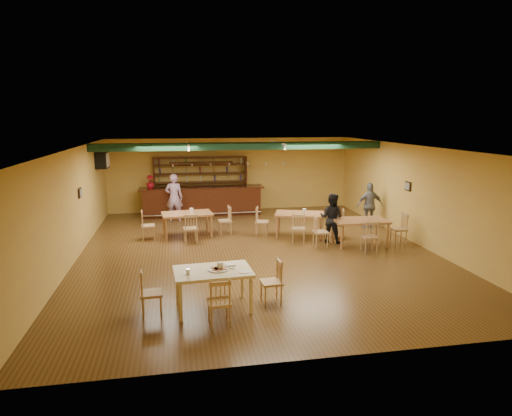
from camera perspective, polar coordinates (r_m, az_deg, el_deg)
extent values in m
plane|color=#503416|center=(12.98, 0.01, -5.52)|extent=(12.00, 12.00, 0.00)
cube|color=black|center=(15.20, -1.89, 8.00)|extent=(10.00, 0.30, 0.25)
cube|color=white|center=(15.63, -8.83, 8.23)|extent=(0.05, 2.50, 0.05)
cube|color=white|center=(16.04, 2.79, 8.43)|extent=(0.05, 2.50, 0.05)
cube|color=white|center=(16.67, -19.26, 5.89)|extent=(0.34, 0.70, 0.48)
cube|color=black|center=(13.65, -21.80, 1.83)|extent=(0.04, 0.34, 0.28)
cube|color=black|center=(14.75, 19.03, 2.69)|extent=(0.04, 0.34, 0.28)
cube|color=#37170B|center=(17.68, -6.96, 0.90)|extent=(4.88, 0.85, 1.13)
cube|color=#37170B|center=(18.21, -7.13, 3.04)|extent=(3.78, 0.40, 2.28)
imported|color=#AA0F1D|center=(17.55, -13.54, 3.31)|extent=(0.37, 0.37, 0.52)
cube|color=#A86C3B|center=(14.54, -8.86, -2.16)|extent=(1.68, 1.12, 0.80)
cube|color=#A86C3B|center=(14.47, 5.63, -2.17)|extent=(1.77, 1.37, 0.78)
cube|color=#A86C3B|center=(13.81, 13.31, -3.08)|extent=(1.62, 1.01, 0.79)
cube|color=beige|center=(9.10, -5.55, -10.43)|extent=(1.60, 1.09, 0.82)
cylinder|color=silver|center=(8.96, -4.90, -7.91)|extent=(0.54, 0.54, 0.01)
cylinder|color=#EAE5C6|center=(8.76, -8.77, -8.15)|extent=(0.08, 0.08, 0.11)
cube|color=white|center=(9.19, -3.31, -7.33)|extent=(0.21, 0.16, 0.03)
cube|color=silver|center=(9.03, -3.88, -7.69)|extent=(0.32, 0.25, 0.00)
cylinder|color=white|center=(8.81, -1.52, -8.23)|extent=(0.23, 0.23, 0.01)
imported|color=#9A4EA9|center=(16.79, -10.55, 1.35)|extent=(0.70, 0.50, 1.79)
imported|color=black|center=(13.89, 9.74, -1.27)|extent=(0.95, 0.91, 1.53)
imported|color=slate|center=(15.98, 14.49, 0.33)|extent=(0.96, 0.44, 1.60)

